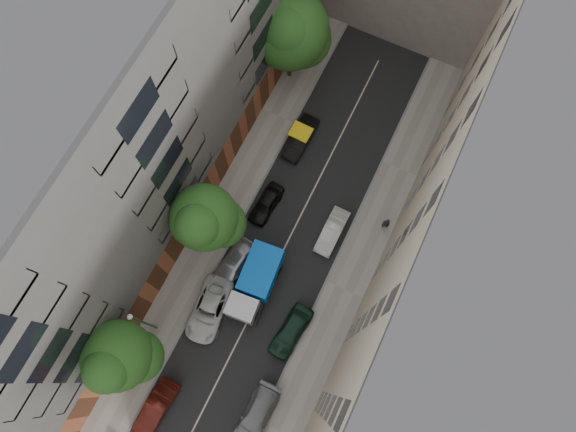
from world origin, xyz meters
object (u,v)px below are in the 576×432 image
Objects in this scene: pedestrian at (386,223)px; car_left_5 at (300,138)px; car_left_2 at (209,309)px; car_left_3 at (232,266)px; car_right_1 at (257,416)px; car_right_3 at (332,231)px; tree_far at (290,33)px; car_right_2 at (291,331)px; lamp_post at (141,321)px; tarp_truck at (256,282)px; car_left_4 at (266,204)px; car_left_1 at (156,408)px; tree_mid at (205,220)px; tree_near at (118,358)px.

car_left_5 is at bearing -41.03° from pedestrian.
car_left_2 is 3.60m from car_left_3.
car_right_1 is 14.42m from car_right_3.
tree_far is 16.26m from pedestrian.
car_right_2 is (6.04, -14.29, 0.03)m from car_left_5.
lamp_post is (-3.00, -18.33, 3.67)m from car_left_5.
car_left_5 reaches higher than car_left_2.
car_left_2 is 1.08× the size of car_right_1.
tarp_truck is at bearing -0.97° from car_left_3.
car_left_3 reaches higher than car_left_4.
car_left_1 reaches higher than car_right_1.
car_right_2 is 0.62× the size of lamp_post.
lamp_post is at bearing -149.67° from car_right_2.
car_left_2 is 0.55× the size of tree_mid.
pedestrian is (3.05, 10.49, 0.26)m from car_right_2.
tarp_truck reaches higher than car_right_2.
tarp_truck is at bearing 158.82° from car_right_2.
car_left_5 is (0.05, 15.49, 0.00)m from car_left_2.
tree_near reaches higher than pedestrian.
car_right_1 is 0.51× the size of tree_mid.
car_left_3 is 12.20m from pedestrian.
tree_far reaches higher than lamp_post.
tree_mid reaches higher than pedestrian.
pedestrian is at bearing 80.01° from car_right_2.
car_left_2 is at bearing 64.53° from tree_near.
car_left_4 is at bearing -177.20° from car_right_3.
car_left_2 is at bearing 33.62° from pedestrian.
tree_near is 10.03m from tree_mid.
lamp_post reaches higher than pedestrian.
tree_near reaches higher than car_right_3.
car_left_5 is at bearing 99.12° from car_left_3.
car_right_3 is at bearing -51.21° from tree_far.
tarp_truck is 1.28× the size of car_left_3.
tarp_truck is 3.98m from car_left_2.
car_left_1 is 1.11× the size of car_left_4.
car_left_4 is at bearing 133.29° from car_right_2.
car_left_3 is 0.66× the size of lamp_post.
car_right_1 is at bearing -44.08° from car_left_2.
car_right_3 is at bearing 93.80° from car_right_1.
car_left_2 is 1.18× the size of car_left_5.
tree_near is (-8.98, -0.31, 5.43)m from car_right_1.
tarp_truck is 0.85× the size of lamp_post.
tarp_truck is 9.24m from car_right_1.
tree_mid reaches higher than car_right_1.
tree_mid reaches higher than car_left_5.
car_left_4 is 0.95× the size of car_right_3.
tree_mid is 16.12m from tree_far.
pedestrian is (9.13, 8.09, 0.32)m from car_left_3.
car_right_3 is 17.70m from tree_near.
car_right_3 is at bearing 31.99° from tree_mid.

